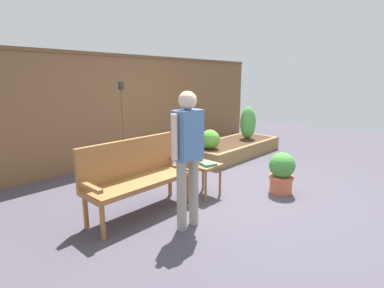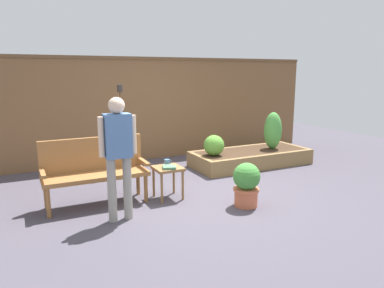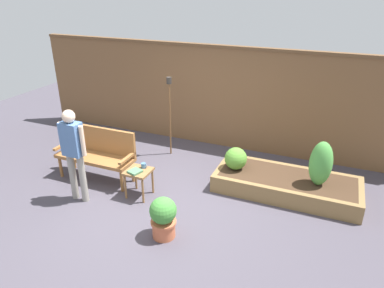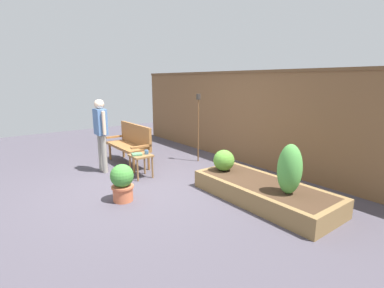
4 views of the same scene
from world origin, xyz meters
The scene contains 12 objects.
ground_plane centered at (0.00, 0.00, 0.00)m, with size 14.00×14.00×0.00m, color #47424C.
fence_back centered at (0.00, 2.60, 1.09)m, with size 8.40×0.14×2.16m.
garden_bench centered at (-1.41, 0.37, 0.54)m, with size 1.44×0.48×0.94m.
side_table centered at (-0.40, 0.09, 0.40)m, with size 0.40×0.40×0.48m.
cup_on_table centered at (-0.36, 0.21, 0.52)m, with size 0.11×0.08×0.09m.
book_on_table centered at (-0.42, 0.02, 0.50)m, with size 0.19×0.19×0.04m, color #4C7A56.
potted_boxwood centered at (0.45, -0.69, 0.33)m, with size 0.38×0.38×0.62m.
raised_planter_bed centered at (1.85, 1.15, 0.15)m, with size 2.40×1.00×0.30m.
shrub_near_bench centered at (0.96, 1.10, 0.50)m, with size 0.39×0.39×0.39m.
shrub_far_corner centered at (2.34, 1.10, 0.68)m, with size 0.36×0.36×0.75m.
tiki_torch centered at (-0.62, 1.75, 1.12)m, with size 0.10×0.10×1.63m.
person_by_bench centered at (-1.25, -0.38, 0.93)m, with size 0.47×0.20×1.56m.
Camera 3 is at (2.38, -4.26, 3.28)m, focal length 33.09 mm.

